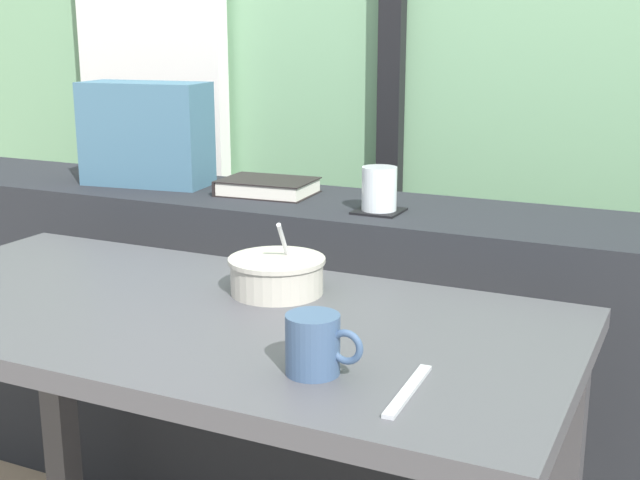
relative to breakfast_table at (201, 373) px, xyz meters
name	(u,v)px	position (x,y,z in m)	size (l,w,h in m)	color
curtain_left_panel	(149,9)	(-0.97, 1.21, 0.64)	(0.56, 0.06, 2.50)	white
dark_console_ledge	(326,361)	(-0.05, 0.61, -0.21)	(2.80, 0.37, 0.80)	#23262B
breakfast_table	(201,373)	(0.00, 0.00, 0.00)	(1.26, 0.61, 0.73)	#414145
coaster_square	(379,211)	(0.11, 0.55, 0.19)	(0.10, 0.10, 0.01)	black
juice_glass	(379,190)	(0.11, 0.55, 0.24)	(0.08, 0.08, 0.10)	white
closed_book	(267,187)	(-0.21, 0.63, 0.20)	(0.23, 0.17, 0.04)	black
throw_pillow	(146,134)	(-0.55, 0.61, 0.32)	(0.32, 0.14, 0.26)	#426B84
soup_bowl	(277,275)	(0.08, 0.14, 0.15)	(0.17, 0.17, 0.14)	#BCB7A8
fork_utensil	(408,390)	(0.43, -0.16, 0.12)	(0.02, 0.17, 0.01)	silver
ceramic_mug	(314,344)	(0.29, -0.16, 0.16)	(0.11, 0.08, 0.08)	#3D567A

